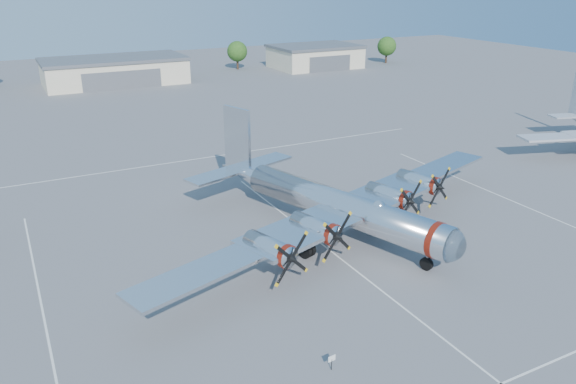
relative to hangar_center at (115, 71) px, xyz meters
name	(u,v)px	position (x,y,z in m)	size (l,w,h in m)	color
ground	(308,233)	(0.00, -81.96, -2.71)	(260.00, 260.00, 0.00)	#5E5E61
parking_lines	(318,241)	(0.00, -83.71, -2.71)	(60.00, 50.08, 0.01)	silver
hangar_center	(115,71)	(0.00, 0.00, 0.00)	(28.60, 14.60, 5.40)	beige
hangar_east	(315,56)	(48.00, 0.00, 0.00)	(20.60, 14.60, 5.40)	beige
tree_east	(237,51)	(30.00, 6.04, 1.51)	(4.80, 4.80, 6.64)	#382619
tree_far_east	(387,46)	(68.00, -1.96, 1.51)	(4.80, 4.80, 6.64)	#382619
main_bomber_b29	(329,232)	(1.85, -82.55, -2.71)	(41.85, 28.62, 9.25)	silver
info_placard	(332,360)	(-7.77, -98.56, -2.03)	(0.51, 0.09, 0.96)	black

